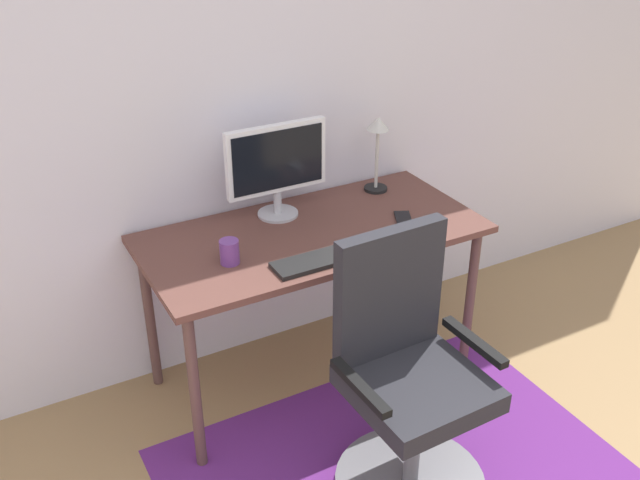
{
  "coord_description": "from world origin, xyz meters",
  "views": [
    {
      "loc": [
        -1.13,
        -0.62,
        2.19
      ],
      "look_at": [
        0.06,
        1.53,
        0.86
      ],
      "focal_mm": 40.56,
      "sensor_mm": 36.0,
      "label": 1
    }
  ],
  "objects_px": {
    "cell_phone": "(403,219)",
    "office_chair": "(407,399)",
    "monitor": "(277,163)",
    "computer_mouse": "(395,240)",
    "coffee_cup": "(229,252)",
    "keyboard": "(325,258)",
    "desk_lamp": "(378,140)",
    "desk": "(312,246)"
  },
  "relations": [
    {
      "from": "desk",
      "to": "computer_mouse",
      "type": "bearing_deg",
      "value": -46.9
    },
    {
      "from": "desk",
      "to": "keyboard",
      "type": "bearing_deg",
      "value": -107.34
    },
    {
      "from": "monitor",
      "to": "office_chair",
      "type": "distance_m",
      "value": 1.13
    },
    {
      "from": "monitor",
      "to": "cell_phone",
      "type": "relative_size",
      "value": 3.28
    },
    {
      "from": "coffee_cup",
      "to": "desk_lamp",
      "type": "bearing_deg",
      "value": 19.41
    },
    {
      "from": "desk",
      "to": "monitor",
      "type": "distance_m",
      "value": 0.39
    },
    {
      "from": "computer_mouse",
      "to": "office_chair",
      "type": "bearing_deg",
      "value": -117.38
    },
    {
      "from": "keyboard",
      "to": "desk_lamp",
      "type": "distance_m",
      "value": 0.76
    },
    {
      "from": "coffee_cup",
      "to": "office_chair",
      "type": "bearing_deg",
      "value": -58.97
    },
    {
      "from": "computer_mouse",
      "to": "office_chair",
      "type": "height_order",
      "value": "office_chair"
    },
    {
      "from": "desk_lamp",
      "to": "office_chair",
      "type": "relative_size",
      "value": 0.35
    },
    {
      "from": "cell_phone",
      "to": "office_chair",
      "type": "relative_size",
      "value": 0.13
    },
    {
      "from": "computer_mouse",
      "to": "desk_lamp",
      "type": "bearing_deg",
      "value": 65.75
    },
    {
      "from": "computer_mouse",
      "to": "desk_lamp",
      "type": "relative_size",
      "value": 0.29
    },
    {
      "from": "desk",
      "to": "desk_lamp",
      "type": "xyz_separation_m",
      "value": [
        0.46,
        0.23,
        0.33
      ]
    },
    {
      "from": "desk",
      "to": "coffee_cup",
      "type": "bearing_deg",
      "value": -168.6
    },
    {
      "from": "monitor",
      "to": "computer_mouse",
      "type": "distance_m",
      "value": 0.6
    },
    {
      "from": "monitor",
      "to": "office_chair",
      "type": "bearing_deg",
      "value": -86.88
    },
    {
      "from": "coffee_cup",
      "to": "keyboard",
      "type": "bearing_deg",
      "value": -25.89
    },
    {
      "from": "desk_lamp",
      "to": "office_chair",
      "type": "xyz_separation_m",
      "value": [
        -0.47,
        -0.98,
        -0.6
      ]
    },
    {
      "from": "coffee_cup",
      "to": "desk_lamp",
      "type": "xyz_separation_m",
      "value": [
        0.87,
        0.31,
        0.2
      ]
    },
    {
      "from": "cell_phone",
      "to": "computer_mouse",
      "type": "bearing_deg",
      "value": -106.79
    },
    {
      "from": "computer_mouse",
      "to": "coffee_cup",
      "type": "distance_m",
      "value": 0.68
    },
    {
      "from": "computer_mouse",
      "to": "coffee_cup",
      "type": "xyz_separation_m",
      "value": [
        -0.66,
        0.18,
        0.03
      ]
    },
    {
      "from": "monitor",
      "to": "office_chair",
      "type": "height_order",
      "value": "monitor"
    },
    {
      "from": "desk",
      "to": "office_chair",
      "type": "relative_size",
      "value": 1.39
    },
    {
      "from": "monitor",
      "to": "computer_mouse",
      "type": "relative_size",
      "value": 4.42
    },
    {
      "from": "keyboard",
      "to": "cell_phone",
      "type": "bearing_deg",
      "value": 16.92
    },
    {
      "from": "office_chair",
      "to": "coffee_cup",
      "type": "bearing_deg",
      "value": 119.51
    },
    {
      "from": "keyboard",
      "to": "coffee_cup",
      "type": "distance_m",
      "value": 0.37
    },
    {
      "from": "monitor",
      "to": "coffee_cup",
      "type": "bearing_deg",
      "value": -140.33
    },
    {
      "from": "keyboard",
      "to": "computer_mouse",
      "type": "height_order",
      "value": "computer_mouse"
    },
    {
      "from": "desk",
      "to": "cell_phone",
      "type": "distance_m",
      "value": 0.42
    },
    {
      "from": "desk",
      "to": "desk_lamp",
      "type": "bearing_deg",
      "value": 25.91
    },
    {
      "from": "computer_mouse",
      "to": "coffee_cup",
      "type": "bearing_deg",
      "value": 164.77
    },
    {
      "from": "coffee_cup",
      "to": "desk_lamp",
      "type": "relative_size",
      "value": 0.27
    },
    {
      "from": "keyboard",
      "to": "desk",
      "type": "bearing_deg",
      "value": 72.66
    },
    {
      "from": "computer_mouse",
      "to": "cell_phone",
      "type": "xyz_separation_m",
      "value": [
        0.15,
        0.16,
        -0.01
      ]
    },
    {
      "from": "monitor",
      "to": "computer_mouse",
      "type": "height_order",
      "value": "monitor"
    },
    {
      "from": "keyboard",
      "to": "computer_mouse",
      "type": "xyz_separation_m",
      "value": [
        0.32,
        -0.02,
        0.01
      ]
    },
    {
      "from": "keyboard",
      "to": "desk_lamp",
      "type": "xyz_separation_m",
      "value": [
        0.54,
        0.47,
        0.24
      ]
    },
    {
      "from": "coffee_cup",
      "to": "office_chair",
      "type": "distance_m",
      "value": 0.88
    }
  ]
}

